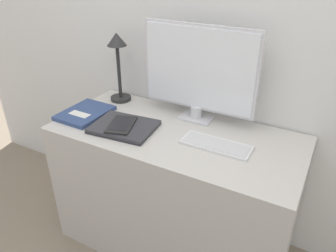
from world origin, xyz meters
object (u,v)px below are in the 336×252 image
Objects in this scene: monitor at (198,72)px; laptop at (124,127)px; notebook at (85,113)px; keyboard at (216,145)px; desk_lamp at (118,57)px; ereader at (121,125)px.

laptop is at bearing -134.66° from monitor.
monitor is 0.45m from laptop.
laptop is 0.28m from notebook.
laptop is (-0.46, -0.07, 0.00)m from keyboard.
desk_lamp is at bearing 128.34° from laptop.
desk_lamp is at bearing 78.73° from notebook.
keyboard is 0.81× the size of desk_lamp.
ereader is at bearing -8.58° from notebook.
notebook is (-0.74, -0.04, 0.00)m from keyboard.
keyboard is 0.47m from laptop.
monitor is at bearing 46.12° from ereader.
notebook is at bearing 171.42° from ereader.
notebook reaches higher than keyboard.
monitor reaches higher than keyboard.
desk_lamp reaches higher than notebook.
laptop is (-0.27, -0.27, -0.24)m from monitor.
ereader is 0.53× the size of desk_lamp.
keyboard is 1.53× the size of ereader.
monitor is 0.38m from keyboard.
desk_lamp is 0.36m from notebook.
monitor is at bearing 132.94° from keyboard.
laptop is 1.16× the size of notebook.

